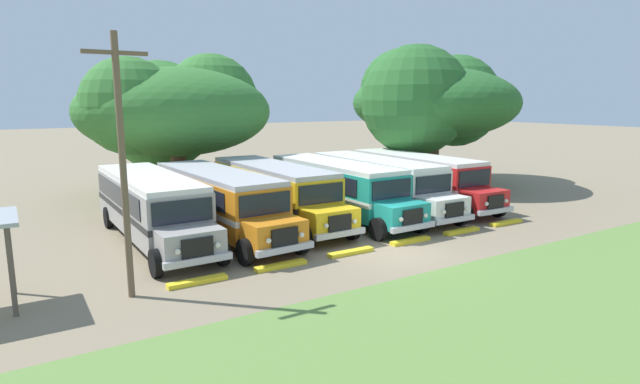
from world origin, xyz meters
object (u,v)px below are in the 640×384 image
object	(u,v)px
parked_bus_slot_2	(275,190)
broad_shade_tree	(172,111)
utility_pole	(123,161)
parked_bus_slot_1	(219,199)
parked_bus_slot_4	(378,182)
secondary_tree	(430,100)
parked_bus_slot_3	(337,186)
parked_bus_slot_0	(151,204)
parked_bus_slot_5	(417,177)

from	to	relation	value
parked_bus_slot_2	broad_shade_tree	distance (m)	11.08
broad_shade_tree	utility_pole	world-z (taller)	broad_shade_tree
parked_bus_slot_2	utility_pole	size ratio (longest dim) A/B	1.37
parked_bus_slot_1	parked_bus_slot_4	xyz separation A→B (m)	(9.19, 0.07, 0.00)
parked_bus_slot_2	secondary_tree	bearing A→B (deg)	107.01
parked_bus_slot_2	secondary_tree	distance (m)	16.06
parked_bus_slot_3	parked_bus_slot_1	bearing A→B (deg)	-90.41
parked_bus_slot_4	parked_bus_slot_1	bearing A→B (deg)	-88.39
parked_bus_slot_0	parked_bus_slot_1	xyz separation A→B (m)	(2.91, -0.37, 0.00)
parked_bus_slot_5	broad_shade_tree	world-z (taller)	broad_shade_tree
broad_shade_tree	secondary_tree	xyz separation A→B (m)	(16.72, -5.58, 0.66)
parked_bus_slot_4	broad_shade_tree	xyz separation A→B (m)	(-8.01, 10.89, 3.74)
parked_bus_slot_0	secondary_tree	xyz separation A→B (m)	(20.82, 5.02, 4.40)
secondary_tree	utility_pole	distance (m)	25.70
parked_bus_slot_4	parked_bus_slot_5	bearing A→B (deg)	95.49
parked_bus_slot_2	parked_bus_slot_5	distance (m)	9.11
parked_bus_slot_0	broad_shade_tree	bearing A→B (deg)	157.82
parked_bus_slot_4	utility_pole	xyz separation A→B (m)	(-14.31, -5.97, 2.62)
parked_bus_slot_1	parked_bus_slot_5	xyz separation A→B (m)	(12.28, 0.31, 0.00)
parked_bus_slot_0	parked_bus_slot_2	size ratio (longest dim) A/B	1.00
parked_bus_slot_3	parked_bus_slot_5	distance (m)	5.84
parked_bus_slot_0	parked_bus_slot_1	distance (m)	2.94
parked_bus_slot_0	secondary_tree	size ratio (longest dim) A/B	0.82
parked_bus_slot_3	parked_bus_slot_2	bearing A→B (deg)	-102.98
secondary_tree	utility_pole	world-z (taller)	secondary_tree
parked_bus_slot_0	parked_bus_slot_2	world-z (taller)	same
parked_bus_slot_2	parked_bus_slot_3	world-z (taller)	same
parked_bus_slot_0	parked_bus_slot_4	world-z (taller)	same
parked_bus_slot_5	utility_pole	distance (m)	18.66
parked_bus_slot_5	broad_shade_tree	size ratio (longest dim) A/B	0.88
parked_bus_slot_2	broad_shade_tree	size ratio (longest dim) A/B	0.88
parked_bus_slot_1	secondary_tree	size ratio (longest dim) A/B	0.83
parked_bus_slot_1	broad_shade_tree	world-z (taller)	broad_shade_tree
parked_bus_slot_0	parked_bus_slot_5	bearing A→B (deg)	88.72
parked_bus_slot_1	utility_pole	size ratio (longest dim) A/B	1.38
secondary_tree	parked_bus_slot_2	bearing A→B (deg)	-162.45
parked_bus_slot_1	parked_bus_slot_5	bearing A→B (deg)	88.20
parked_bus_slot_0	utility_pole	distance (m)	7.14
parked_bus_slot_5	parked_bus_slot_0	bearing A→B (deg)	-89.03
parked_bus_slot_1	parked_bus_slot_5	distance (m)	12.29
parked_bus_slot_3	broad_shade_tree	world-z (taller)	broad_shade_tree
parked_bus_slot_2	utility_pole	bearing A→B (deg)	-51.91
parked_bus_slot_2	parked_bus_slot_3	bearing A→B (deg)	76.99
parked_bus_slot_0	broad_shade_tree	world-z (taller)	broad_shade_tree
parked_bus_slot_5	utility_pole	bearing A→B (deg)	-69.17
parked_bus_slot_1	parked_bus_slot_2	bearing A→B (deg)	99.74
parked_bus_slot_0	utility_pole	bearing A→B (deg)	-20.40
parked_bus_slot_1	utility_pole	distance (m)	8.23
broad_shade_tree	parked_bus_slot_4	bearing A→B (deg)	-53.66
parked_bus_slot_3	utility_pole	bearing A→B (deg)	-63.45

